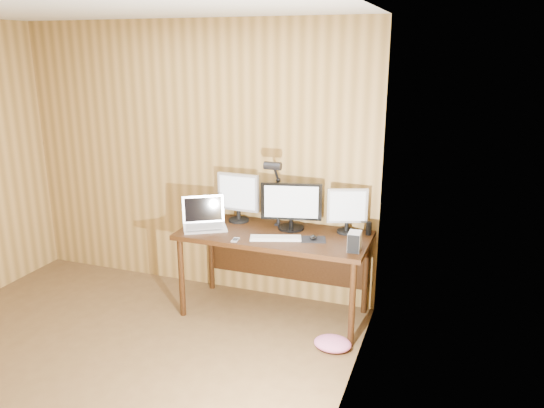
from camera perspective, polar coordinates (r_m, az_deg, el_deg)
The scene contains 14 objects.
room_shell at distance 3.45m, azimuth -24.10°, elevation -1.86°, with size 4.00×4.00×4.00m.
desk at distance 4.57m, azimuth 0.52°, elevation -4.31°, with size 1.60×0.70×0.75m.
monitor_center at distance 4.51m, azimuth 2.09°, elevation -0.16°, with size 0.51×0.23×0.41m.
monitor_left at distance 4.71m, azimuth -3.66°, elevation 0.87°, with size 0.39×0.18×0.44m.
monitor_right at distance 4.46m, azimuth 8.10°, elevation -0.59°, with size 0.33×0.16×0.38m.
laptop at distance 4.64m, azimuth -7.30°, elevation -1.70°, with size 0.46×0.43×0.26m.
keyboard at distance 4.33m, azimuth 0.40°, elevation -3.67°, with size 0.43×0.25×0.02m.
mousepad at distance 4.33m, azimuth 4.46°, elevation -3.82°, with size 0.20×0.17×0.00m, color black.
mouse at distance 4.32m, azimuth 4.46°, elevation -3.58°, with size 0.06×0.10×0.03m, color black.
hard_drive at distance 4.11m, azimuth 8.86°, elevation -4.01°, with size 0.10×0.14×0.15m.
phone at distance 4.30m, azimuth -3.96°, elevation -3.87°, with size 0.06×0.10×0.01m.
speaker at distance 4.48m, azimuth 10.37°, elevation -2.60°, with size 0.05×0.05×0.11m, color black.
desk_lamp at distance 4.48m, azimuth 0.35°, elevation 2.18°, with size 0.15×0.21×0.64m.
fabric_pile at distance 4.27m, azimuth 6.53°, elevation -14.69°, with size 0.29×0.24×0.09m, color #D16592, non-canonical shape.
Camera 1 is at (2.33, -2.34, 2.24)m, focal length 35.00 mm.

